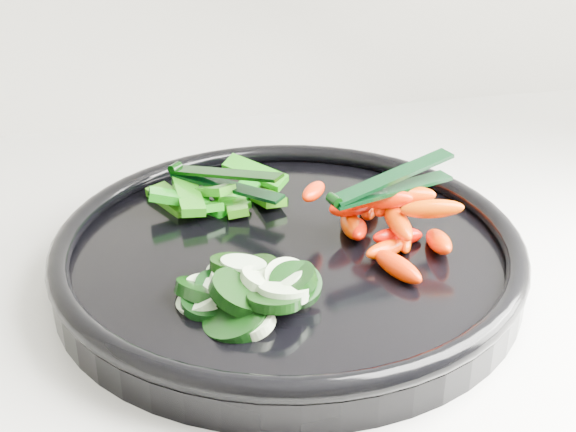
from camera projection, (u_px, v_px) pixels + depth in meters
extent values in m
cube|color=silver|center=(531.00, 221.00, 0.77)|extent=(2.02, 0.62, 0.03)
cylinder|color=black|center=(288.00, 263.00, 0.64)|extent=(0.39, 0.39, 0.02)
torus|color=black|center=(288.00, 243.00, 0.64)|extent=(0.39, 0.39, 0.02)
cylinder|color=black|center=(237.00, 318.00, 0.55)|extent=(0.06, 0.07, 0.03)
cylinder|color=beige|center=(252.00, 323.00, 0.54)|extent=(0.04, 0.04, 0.02)
cylinder|color=black|center=(207.00, 291.00, 0.58)|extent=(0.06, 0.06, 0.03)
cylinder|color=beige|center=(233.00, 285.00, 0.58)|extent=(0.05, 0.05, 0.03)
cylinder|color=black|center=(218.00, 289.00, 0.58)|extent=(0.05, 0.05, 0.02)
cylinder|color=beige|center=(231.00, 297.00, 0.57)|extent=(0.03, 0.03, 0.02)
cylinder|color=black|center=(252.00, 272.00, 0.60)|extent=(0.04, 0.04, 0.02)
cylinder|color=beige|center=(224.00, 271.00, 0.60)|extent=(0.04, 0.04, 0.02)
cylinder|color=black|center=(221.00, 286.00, 0.58)|extent=(0.06, 0.06, 0.01)
cylinder|color=beige|center=(219.00, 284.00, 0.58)|extent=(0.04, 0.04, 0.01)
cylinder|color=black|center=(206.00, 303.00, 0.56)|extent=(0.05, 0.05, 0.01)
cylinder|color=#DCF3C2|center=(203.00, 289.00, 0.58)|extent=(0.04, 0.04, 0.01)
cylinder|color=black|center=(212.00, 296.00, 0.57)|extent=(0.04, 0.04, 0.02)
cylinder|color=#D7EFBF|center=(202.00, 299.00, 0.57)|extent=(0.04, 0.04, 0.02)
cylinder|color=black|center=(288.00, 283.00, 0.57)|extent=(0.06, 0.06, 0.03)
cylinder|color=#B8D6AB|center=(286.00, 281.00, 0.57)|extent=(0.04, 0.04, 0.02)
cylinder|color=black|center=(235.00, 265.00, 0.59)|extent=(0.05, 0.05, 0.02)
cylinder|color=beige|center=(243.00, 267.00, 0.59)|extent=(0.05, 0.05, 0.02)
cylinder|color=black|center=(242.00, 293.00, 0.56)|extent=(0.06, 0.07, 0.03)
cylinder|color=beige|center=(261.00, 282.00, 0.57)|extent=(0.04, 0.04, 0.02)
cylinder|color=black|center=(295.00, 285.00, 0.57)|extent=(0.05, 0.05, 0.03)
cylinder|color=#DBF5C4|center=(287.00, 279.00, 0.57)|extent=(0.05, 0.05, 0.03)
cylinder|color=black|center=(274.00, 301.00, 0.55)|extent=(0.04, 0.05, 0.02)
cylinder|color=#B2CFA5|center=(284.00, 291.00, 0.56)|extent=(0.05, 0.05, 0.02)
ellipsoid|color=#FF6100|center=(402.00, 237.00, 0.64)|extent=(0.02, 0.04, 0.02)
ellipsoid|color=#FF3300|center=(386.00, 249.00, 0.62)|extent=(0.04, 0.03, 0.02)
ellipsoid|color=#FF3600|center=(398.00, 267.00, 0.60)|extent=(0.04, 0.05, 0.02)
ellipsoid|color=#FF2500|center=(358.00, 229.00, 0.65)|extent=(0.03, 0.05, 0.02)
ellipsoid|color=#FD3900|center=(439.00, 242.00, 0.63)|extent=(0.02, 0.05, 0.03)
ellipsoid|color=#DC4900|center=(352.00, 226.00, 0.66)|extent=(0.02, 0.05, 0.02)
ellipsoid|color=red|center=(398.00, 237.00, 0.64)|extent=(0.05, 0.03, 0.02)
ellipsoid|color=#FF3600|center=(394.00, 193.00, 0.71)|extent=(0.04, 0.05, 0.03)
ellipsoid|color=#E43000|center=(369.00, 203.00, 0.69)|extent=(0.04, 0.05, 0.02)
ellipsoid|color=#FF2800|center=(408.00, 197.00, 0.67)|extent=(0.03, 0.04, 0.02)
ellipsoid|color=#FF1B00|center=(385.00, 206.00, 0.66)|extent=(0.04, 0.04, 0.02)
ellipsoid|color=#F46200|center=(398.00, 221.00, 0.63)|extent=(0.02, 0.05, 0.02)
ellipsoid|color=#F02A00|center=(352.00, 207.00, 0.66)|extent=(0.05, 0.04, 0.03)
ellipsoid|color=#FA2100|center=(383.00, 199.00, 0.64)|extent=(0.05, 0.04, 0.03)
ellipsoid|color=#F23500|center=(314.00, 191.00, 0.65)|extent=(0.03, 0.04, 0.02)
ellipsoid|color=#E05500|center=(407.00, 196.00, 0.64)|extent=(0.05, 0.03, 0.02)
ellipsoid|color=#F66500|center=(432.00, 209.00, 0.62)|extent=(0.05, 0.03, 0.02)
cube|color=#206D0A|center=(237.00, 204.00, 0.70)|extent=(0.02, 0.06, 0.02)
cube|color=#25750B|center=(237.00, 195.00, 0.72)|extent=(0.05, 0.04, 0.02)
cube|color=#24710A|center=(264.00, 197.00, 0.71)|extent=(0.03, 0.06, 0.02)
cube|color=#0A6F0D|center=(228.00, 205.00, 0.70)|extent=(0.04, 0.04, 0.01)
cube|color=#0B6209|center=(233.00, 199.00, 0.71)|extent=(0.05, 0.05, 0.02)
cube|color=#1F6709|center=(171.00, 200.00, 0.71)|extent=(0.04, 0.06, 0.01)
cube|color=#0E6709|center=(200.00, 204.00, 0.70)|extent=(0.03, 0.06, 0.03)
cube|color=#25710A|center=(206.00, 190.00, 0.70)|extent=(0.05, 0.06, 0.03)
cube|color=#116B0A|center=(179.00, 198.00, 0.69)|extent=(0.05, 0.02, 0.02)
cube|color=#196E0A|center=(188.00, 195.00, 0.69)|extent=(0.02, 0.07, 0.01)
cube|color=#1F6C0A|center=(255.00, 172.00, 0.73)|extent=(0.06, 0.06, 0.02)
cylinder|color=black|center=(334.00, 200.00, 0.61)|extent=(0.01, 0.01, 0.01)
cube|color=black|center=(392.00, 190.00, 0.64)|extent=(0.11, 0.05, 0.00)
cube|color=black|center=(393.00, 176.00, 0.63)|extent=(0.11, 0.05, 0.02)
cylinder|color=black|center=(175.00, 168.00, 0.72)|extent=(0.01, 0.01, 0.01)
cube|color=black|center=(226.00, 185.00, 0.70)|extent=(0.09, 0.09, 0.00)
cube|color=black|center=(226.00, 173.00, 0.69)|extent=(0.09, 0.09, 0.02)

